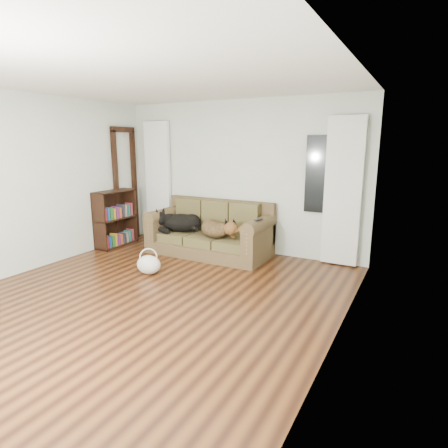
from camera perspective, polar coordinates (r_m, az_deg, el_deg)
The scene contains 15 objects.
floor at distance 4.83m, azimuth -11.37°, elevation -10.95°, with size 5.00×5.00×0.00m, color black.
ceiling at distance 4.50m, azimuth -12.87°, elevation 21.11°, with size 5.00×5.00×0.00m, color white.
wall_back at distance 6.58m, azimuth 2.21°, elevation 7.21°, with size 4.50×0.04×2.60m, color silver.
wall_left at distance 6.18m, azimuth -28.30°, elevation 5.40°, with size 0.04×5.00×2.60m, color silver.
wall_right at distance 3.49m, azimuth 17.43°, elevation 2.00°, with size 0.04×5.00×2.60m, color silver.
curtain_left at distance 7.43m, azimuth -10.00°, elevation 6.47°, with size 0.55×0.08×2.25m, color white.
curtain_right at distance 5.95m, azimuth 17.65°, elevation 4.63°, with size 0.55×0.08×2.25m, color white.
window_pane at distance 6.05m, azimuth 14.62°, elevation 7.31°, with size 0.50×0.03×1.20m, color black.
door_casing at distance 7.49m, azimuth -14.76°, elevation 5.52°, with size 0.07×0.60×2.10m, color black.
sofa at distance 6.40m, azimuth -2.33°, elevation -0.66°, with size 2.07×0.89×0.85m, color #453321.
dog_black_lab at distance 6.66m, azimuth -6.86°, elevation 0.05°, with size 0.73×0.51×0.31m, color black.
dog_shepherd at distance 6.20m, azimuth -1.09°, elevation -0.70°, with size 0.64×0.45×0.28m, color black.
tv_remote at distance 5.77m, azimuth 5.28°, elevation 0.70°, with size 0.04×0.16×0.02m, color black.
tote_bag at distance 5.61m, azimuth -11.41°, elevation -5.87°, with size 0.38×0.29×0.27m, color silver.
bookshelf at distance 7.19m, azimuth -16.21°, elevation 0.72°, with size 0.31×0.82×1.03m, color black.
Camera 1 is at (2.89, -3.38, 1.90)m, focal length 30.00 mm.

